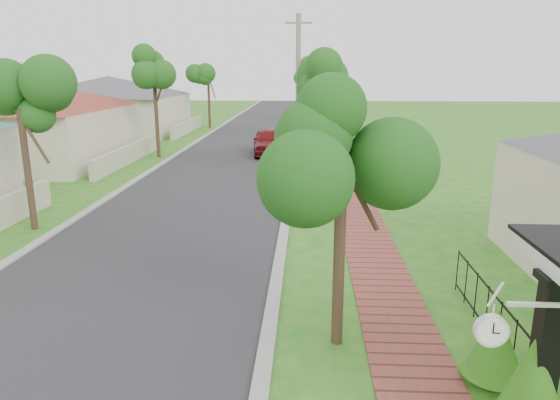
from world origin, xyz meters
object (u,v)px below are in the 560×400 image
(near_tree, at_px, (343,145))
(utility_pole, at_px, (298,98))
(parked_car_red, at_px, (269,142))
(station_clock, at_px, (495,328))
(parked_car_white, at_px, (294,132))
(porch_post, at_px, (543,371))

(near_tree, distance_m, utility_pole, 14.97)
(parked_car_red, distance_m, station_clock, 25.18)
(parked_car_white, relative_size, near_tree, 0.94)
(porch_post, xyz_separation_m, station_clock, (-0.86, -0.40, 0.83))
(parked_car_red, bearing_deg, porch_post, -83.73)
(utility_pole, bearing_deg, station_clock, -81.11)
(station_clock, bearing_deg, parked_car_white, 96.25)
(parked_car_red, height_order, station_clock, station_clock)
(porch_post, distance_m, parked_car_white, 29.94)
(porch_post, bearing_deg, utility_pole, 101.83)
(porch_post, distance_m, utility_pole, 18.01)
(near_tree, distance_m, station_clock, 3.84)
(near_tree, height_order, utility_pole, utility_pole)
(parked_car_red, relative_size, near_tree, 0.98)
(parked_car_red, distance_m, utility_pole, 7.74)
(utility_pole, bearing_deg, near_tree, -85.92)
(parked_car_red, height_order, parked_car_white, parked_car_red)
(parked_car_white, bearing_deg, parked_car_red, -97.05)
(porch_post, relative_size, parked_car_white, 0.56)
(parked_car_red, height_order, utility_pole, utility_pole)
(parked_car_white, distance_m, utility_pole, 12.60)
(near_tree, xyz_separation_m, utility_pole, (-1.06, 14.93, 0.02))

